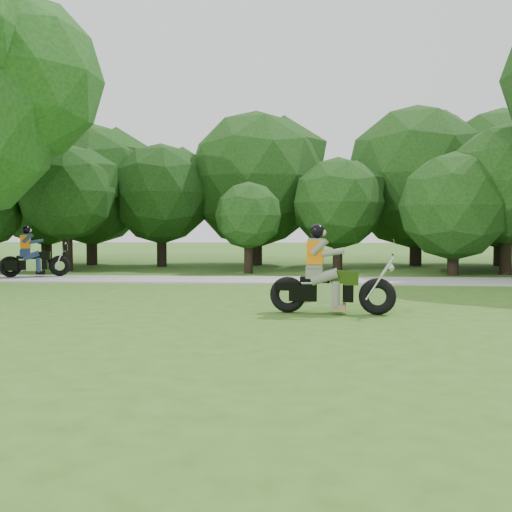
{
  "coord_description": "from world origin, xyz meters",
  "views": [
    {
      "loc": [
        -0.4,
        -9.72,
        1.72
      ],
      "look_at": [
        -1.27,
        3.74,
        1.01
      ],
      "focal_mm": 40.0,
      "sensor_mm": 36.0,
      "label": 1
    }
  ],
  "objects": [
    {
      "name": "tree_line",
      "position": [
        1.72,
        14.8,
        3.52
      ],
      "size": [
        39.73,
        11.17,
        7.29
      ],
      "color": "black",
      "rests_on": "ground"
    },
    {
      "name": "ground",
      "position": [
        0.0,
        0.0,
        0.0
      ],
      "size": [
        100.0,
        100.0,
        0.0
      ],
      "primitive_type": "plane",
      "color": "#365F1B",
      "rests_on": "ground"
    },
    {
      "name": "chopper_motorcycle",
      "position": [
        0.25,
        1.47,
        0.65
      ],
      "size": [
        2.47,
        0.75,
        1.76
      ],
      "rotation": [
        0.0,
        0.0,
        -0.11
      ],
      "color": "black",
      "rests_on": "ground"
    },
    {
      "name": "walkway",
      "position": [
        0.0,
        8.0,
        0.03
      ],
      "size": [
        60.0,
        2.2,
        0.06
      ],
      "primitive_type": "cube",
      "color": "gray",
      "rests_on": "ground"
    },
    {
      "name": "touring_motorcycle",
      "position": [
        -8.97,
        8.38,
        0.67
      ],
      "size": [
        2.14,
        1.2,
        1.69
      ],
      "rotation": [
        0.0,
        0.0,
        0.35
      ],
      "color": "black",
      "rests_on": "walkway"
    }
  ]
}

